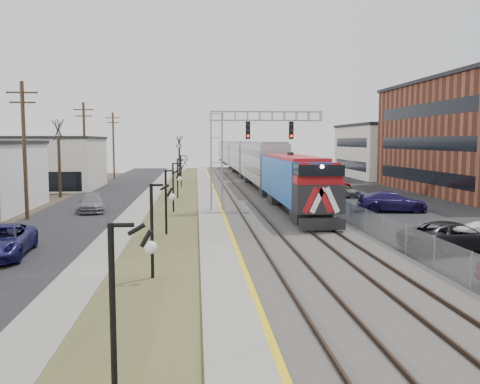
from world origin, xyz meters
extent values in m
plane|color=#473D2D|center=(0.00, 0.00, 0.00)|extent=(160.00, 160.00, 0.00)
cube|color=black|center=(-11.50, 35.00, 0.02)|extent=(7.00, 120.00, 0.04)
cube|color=gray|center=(-7.00, 35.00, 0.04)|extent=(2.00, 120.00, 0.08)
cube|color=#4A4D29|center=(-4.00, 35.00, 0.03)|extent=(4.00, 120.00, 0.06)
cube|color=gray|center=(-1.00, 35.00, 0.12)|extent=(2.00, 120.00, 0.24)
cube|color=#595651|center=(4.00, 35.00, 0.10)|extent=(8.00, 120.00, 0.20)
cube|color=black|center=(16.00, 35.00, 0.02)|extent=(16.00, 120.00, 0.04)
cube|color=gold|center=(-0.12, 35.00, 0.24)|extent=(0.24, 120.00, 0.01)
cube|color=#2D2119|center=(1.25, 35.00, 0.28)|extent=(0.08, 120.00, 0.15)
cube|color=#2D2119|center=(2.75, 35.00, 0.28)|extent=(0.08, 120.00, 0.15)
cube|color=#2D2119|center=(4.75, 35.00, 0.28)|extent=(0.08, 120.00, 0.15)
cube|color=#2D2119|center=(6.25, 35.00, 0.28)|extent=(0.08, 120.00, 0.15)
cube|color=blue|center=(5.50, 25.80, 2.47)|extent=(3.00, 17.00, 4.25)
cube|color=black|center=(5.50, 17.10, 0.70)|extent=(2.80, 0.50, 0.70)
cube|color=#9799A1|center=(5.50, 46.10, 3.01)|extent=(3.00, 22.00, 5.33)
cube|color=#9799A1|center=(5.50, 68.90, 3.01)|extent=(3.00, 22.00, 5.33)
cube|color=#9799A1|center=(5.50, 91.70, 3.01)|extent=(3.00, 22.00, 5.33)
cube|color=#9799A1|center=(5.50, 114.50, 3.01)|extent=(3.00, 22.00, 5.33)
cube|color=gray|center=(-0.50, 28.00, 4.00)|extent=(1.00, 1.00, 8.00)
cube|color=gray|center=(3.50, 28.00, 7.75)|extent=(9.00, 0.80, 0.80)
cube|color=black|center=(2.00, 27.55, 6.60)|extent=(0.35, 0.25, 1.40)
cube|color=black|center=(5.50, 27.55, 6.60)|extent=(0.35, 0.25, 1.40)
cylinder|color=black|center=(-4.00, -2.00, 2.00)|extent=(0.14, 0.14, 4.00)
cylinder|color=black|center=(-4.00, 8.00, 2.00)|extent=(0.14, 0.14, 4.00)
cylinder|color=black|center=(-4.00, 18.00, 2.00)|extent=(0.14, 0.14, 4.00)
cylinder|color=black|center=(-4.00, 28.00, 2.00)|extent=(0.14, 0.14, 4.00)
cylinder|color=black|center=(-4.00, 38.00, 2.00)|extent=(0.14, 0.14, 4.00)
cylinder|color=black|center=(-4.00, 50.00, 2.00)|extent=(0.14, 0.14, 4.00)
cylinder|color=#4C3823|center=(-14.50, 25.00, 5.00)|extent=(0.28, 0.28, 10.00)
cylinder|color=#4C3823|center=(-14.50, 45.00, 5.00)|extent=(0.28, 0.28, 10.00)
cylinder|color=#4C3823|center=(-14.50, 65.00, 5.00)|extent=(0.28, 0.28, 10.00)
cube|color=gray|center=(8.20, 35.00, 0.80)|extent=(0.04, 120.00, 1.60)
cube|color=beige|center=(-21.00, 50.00, 3.00)|extent=(14.00, 12.00, 6.00)
cube|color=beige|center=(30.00, 65.00, 4.00)|extent=(16.00, 18.00, 8.00)
cylinder|color=#382D23|center=(-16.00, 40.00, 2.97)|extent=(0.30, 0.30, 5.95)
cylinder|color=#382D23|center=(-4.50, 60.00, 2.45)|extent=(0.30, 0.30, 4.90)
imported|color=black|center=(11.13, 11.94, 0.78)|extent=(6.04, 3.79, 1.55)
imported|color=#1F1751|center=(13.66, 26.63, 0.81)|extent=(5.83, 3.03, 1.61)
imported|color=slate|center=(12.32, 37.09, 0.68)|extent=(4.31, 2.80, 1.36)
imported|color=#0B3716|center=(12.38, 40.59, 0.68)|extent=(4.39, 2.56, 1.37)
imported|color=#171650|center=(-11.81, 12.58, 0.79)|extent=(3.16, 5.91, 1.58)
imported|color=slate|center=(-10.63, 28.82, 0.71)|extent=(2.80, 5.13, 1.41)
imported|color=#A80E0C|center=(13.72, 44.79, 0.67)|extent=(4.95, 3.02, 1.34)
camera|label=1|loc=(-2.16, -12.97, 5.75)|focal=38.00mm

